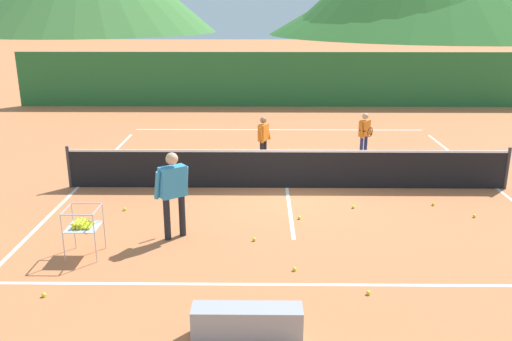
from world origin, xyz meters
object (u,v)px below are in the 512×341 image
(tennis_ball_0, at_px, (353,207))
(tennis_ball_1, at_px, (88,231))
(tennis_ball_3, at_px, (295,269))
(tennis_ball_8, at_px, (125,209))
(instructor, at_px, (173,187))
(student_0, at_px, (263,135))
(ball_cart, at_px, (82,225))
(tennis_net, at_px, (287,169))
(tennis_ball_2, at_px, (299,217))
(courtside_bench, at_px, (247,322))
(tennis_ball_5, at_px, (254,239))
(tennis_ball_4, at_px, (368,293))
(student_1, at_px, (365,131))
(tennis_ball_7, at_px, (474,216))
(tennis_ball_9, at_px, (44,295))
(tennis_ball_6, at_px, (433,204))

(tennis_ball_0, height_order, tennis_ball_1, same)
(tennis_ball_3, relative_size, tennis_ball_8, 1.00)
(instructor, relative_size, student_0, 1.29)
(instructor, height_order, ball_cart, instructor)
(ball_cart, xyz_separation_m, tennis_ball_1, (-0.25, 0.96, -0.56))
(tennis_net, distance_m, tennis_ball_2, 2.08)
(ball_cart, bearing_deg, tennis_net, 44.48)
(tennis_ball_8, bearing_deg, courtside_bench, -58.69)
(tennis_net, xyz_separation_m, tennis_ball_5, (-0.77, -3.13, -0.47))
(tennis_ball_5, height_order, courtside_bench, courtside_bench)
(instructor, xyz_separation_m, tennis_ball_4, (3.36, -2.14, -0.99))
(tennis_ball_4, relative_size, tennis_ball_5, 1.00)
(student_1, xyz_separation_m, tennis_ball_7, (1.52, -4.68, -0.77))
(tennis_ball_5, bearing_deg, tennis_ball_0, 38.58)
(tennis_ball_9, bearing_deg, tennis_ball_2, 37.39)
(tennis_ball_6, bearing_deg, tennis_ball_8, -176.78)
(tennis_net, bearing_deg, tennis_ball_2, -85.01)
(tennis_ball_8, bearing_deg, instructor, -45.89)
(student_0, relative_size, tennis_ball_8, 19.60)
(tennis_ball_4, bearing_deg, tennis_ball_9, -178.64)
(instructor, bearing_deg, student_1, 50.72)
(courtside_bench, bearing_deg, student_0, 88.39)
(tennis_ball_1, relative_size, tennis_ball_7, 1.00)
(tennis_ball_2, relative_size, tennis_ball_6, 1.00)
(tennis_ball_0, bearing_deg, student_1, 76.83)
(tennis_ball_1, height_order, tennis_ball_9, same)
(tennis_net, xyz_separation_m, student_0, (-0.58, 2.23, 0.30))
(tennis_ball_0, relative_size, tennis_ball_3, 1.00)
(tennis_net, height_order, courtside_bench, tennis_net)
(ball_cart, height_order, tennis_ball_7, ball_cart)
(tennis_ball_2, distance_m, tennis_ball_6, 3.20)
(tennis_ball_5, xyz_separation_m, tennis_ball_7, (4.69, 1.24, 0.00))
(tennis_ball_1, height_order, tennis_ball_8, same)
(student_0, distance_m, courtside_bench, 8.48)
(courtside_bench, bearing_deg, tennis_ball_0, 65.23)
(ball_cart, height_order, tennis_ball_1, ball_cart)
(student_1, xyz_separation_m, tennis_ball_6, (0.87, -3.98, -0.77))
(tennis_ball_7, bearing_deg, instructor, -170.23)
(tennis_net, bearing_deg, instructor, -127.94)
(tennis_ball_3, relative_size, tennis_ball_4, 1.00)
(tennis_ball_4, relative_size, tennis_ball_8, 1.00)
(student_0, bearing_deg, tennis_ball_9, -114.73)
(tennis_ball_2, bearing_deg, student_1, 65.22)
(instructor, relative_size, tennis_ball_5, 25.19)
(student_1, height_order, tennis_ball_5, student_1)
(tennis_ball_0, bearing_deg, ball_cart, -155.63)
(tennis_ball_1, distance_m, tennis_ball_7, 8.06)
(tennis_ball_0, bearing_deg, tennis_net, 135.83)
(student_0, distance_m, tennis_ball_4, 7.54)
(instructor, relative_size, tennis_ball_2, 25.19)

